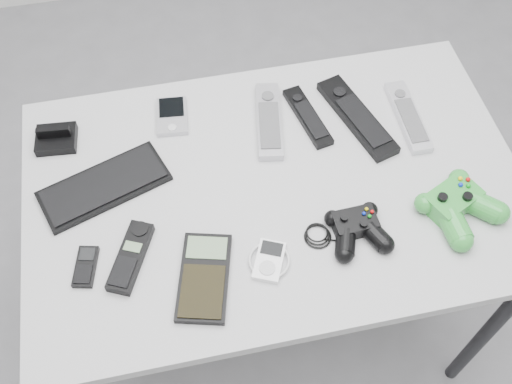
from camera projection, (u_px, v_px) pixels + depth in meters
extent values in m
plane|color=slate|center=(262.00, 335.00, 1.86)|extent=(3.50, 3.50, 0.00)
cube|color=#AAAAAC|center=(275.00, 188.00, 1.31)|extent=(1.08, 0.70, 0.03)
cylinder|color=black|center=(488.00, 331.00, 1.51)|extent=(0.03, 0.03, 0.70)
cylinder|color=black|center=(82.00, 203.00, 1.72)|extent=(0.03, 0.03, 0.70)
cylinder|color=black|center=(407.00, 148.00, 1.83)|extent=(0.03, 0.03, 0.70)
cube|color=black|center=(104.00, 186.00, 1.29)|extent=(0.30, 0.20, 0.02)
cube|color=black|center=(55.00, 136.00, 1.35)|extent=(0.10, 0.09, 0.05)
cube|color=#ACABB2|center=(172.00, 116.00, 1.40)|extent=(0.08, 0.12, 0.02)
cube|color=#ACABB2|center=(269.00, 120.00, 1.39)|extent=(0.09, 0.23, 0.02)
cube|color=black|center=(308.00, 116.00, 1.40)|extent=(0.08, 0.19, 0.02)
cube|color=black|center=(357.00, 116.00, 1.39)|extent=(0.13, 0.26, 0.02)
cube|color=silver|center=(408.00, 116.00, 1.39)|extent=(0.05, 0.21, 0.02)
cube|color=black|center=(86.00, 266.00, 1.18)|extent=(0.06, 0.09, 0.01)
cube|color=black|center=(131.00, 257.00, 1.19)|extent=(0.11, 0.16, 0.02)
cube|color=black|center=(204.00, 277.00, 1.17)|extent=(0.14, 0.21, 0.02)
cube|color=white|center=(269.00, 260.00, 1.19)|extent=(0.11, 0.12, 0.02)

